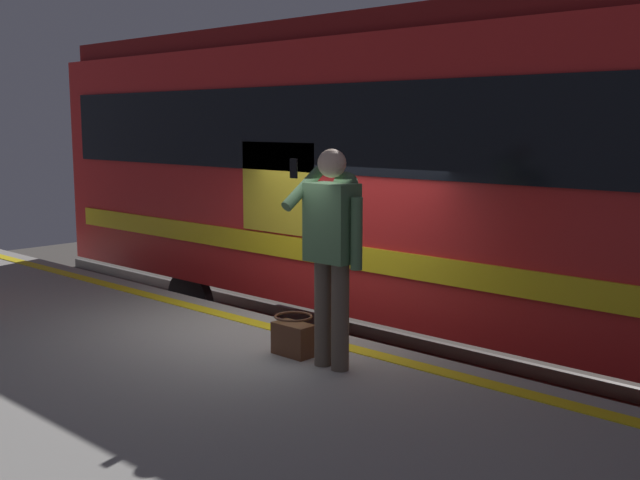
# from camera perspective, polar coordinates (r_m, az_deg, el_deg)

# --- Properties ---
(ground_plane) EXTENTS (24.42, 24.42, 0.00)m
(ground_plane) POSITION_cam_1_polar(r_m,az_deg,el_deg) (7.82, -1.65, -13.36)
(ground_plane) COLOR #4C4742
(platform) EXTENTS (14.23, 4.54, 1.02)m
(platform) POSITION_cam_1_polar(r_m,az_deg,el_deg) (6.34, -16.73, -14.15)
(platform) COLOR gray
(platform) RESTS_ON ground
(safety_line) EXTENTS (13.95, 0.16, 0.01)m
(safety_line) POSITION_cam_1_polar(r_m,az_deg,el_deg) (7.29, -3.36, -6.50)
(safety_line) COLOR yellow
(safety_line) RESTS_ON platform
(track_rail_near) EXTENTS (18.50, 0.08, 0.16)m
(track_rail_near) POSITION_cam_1_polar(r_m,az_deg,el_deg) (8.79, 5.01, -10.30)
(track_rail_near) COLOR slate
(track_rail_near) RESTS_ON ground
(track_rail_far) EXTENTS (18.50, 0.08, 0.16)m
(track_rail_far) POSITION_cam_1_polar(r_m,az_deg,el_deg) (9.91, 10.20, -8.20)
(track_rail_far) COLOR slate
(track_rail_far) RESTS_ON ground
(train_carriage) EXTENTS (13.45, 2.92, 3.87)m
(train_carriage) POSITION_cam_1_polar(r_m,az_deg,el_deg) (8.18, 16.03, 5.11)
(train_carriage) COLOR red
(train_carriage) RESTS_ON ground
(passenger) EXTENTS (0.57, 0.55, 1.71)m
(passenger) POSITION_cam_1_polar(r_m,az_deg,el_deg) (5.95, 0.94, -0.02)
(passenger) COLOR brown
(passenger) RESTS_ON platform
(handbag) EXTENTS (0.35, 0.32, 0.34)m
(handbag) POSITION_cam_1_polar(r_m,az_deg,el_deg) (6.44, -1.97, -7.16)
(handbag) COLOR #59331E
(handbag) RESTS_ON platform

